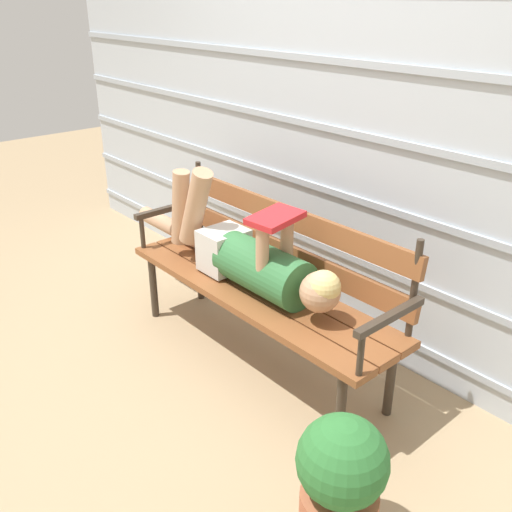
{
  "coord_description": "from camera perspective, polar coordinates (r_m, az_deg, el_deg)",
  "views": [
    {
      "loc": [
        1.96,
        -1.59,
        1.82
      ],
      "look_at": [
        0.0,
        0.11,
        0.62
      ],
      "focal_mm": 39.87,
      "sensor_mm": 36.0,
      "label": 1
    }
  ],
  "objects": [
    {
      "name": "park_bench",
      "position": [
        2.96,
        0.99,
        -1.9
      ],
      "size": [
        1.7,
        0.46,
        0.9
      ],
      "color": "brown",
      "rests_on": "ground"
    },
    {
      "name": "ground_plane",
      "position": [
        3.11,
        -1.59,
        -10.94
      ],
      "size": [
        12.0,
        12.0,
        0.0
      ],
      "primitive_type": "plane",
      "color": "tan"
    },
    {
      "name": "house_siding",
      "position": [
        3.07,
        8.32,
        12.55
      ],
      "size": [
        5.41,
        0.08,
        2.35
      ],
      "color": "#B2BCC6",
      "rests_on": "ground"
    },
    {
      "name": "potted_plant",
      "position": [
        2.13,
        8.49,
        -21.48
      ],
      "size": [
        0.32,
        0.32,
        0.55
      ],
      "color": "#AD5B3D",
      "rests_on": "ground"
    },
    {
      "name": "reclining_person",
      "position": [
        2.93,
        -1.11,
        0.12
      ],
      "size": [
        1.73,
        0.27,
        0.57
      ],
      "color": "#33703D"
    }
  ]
}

